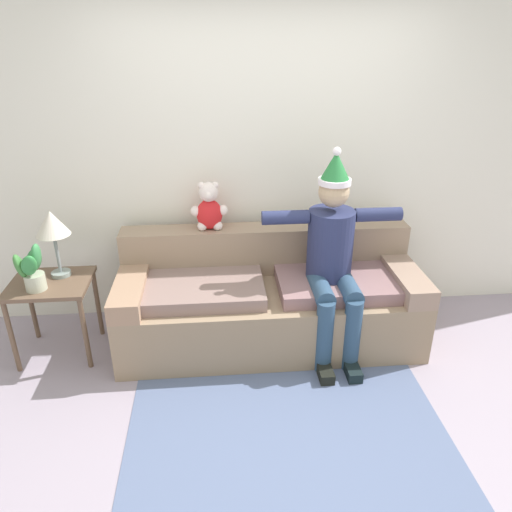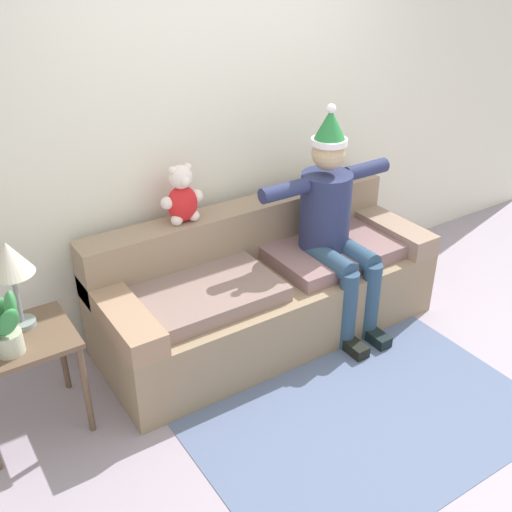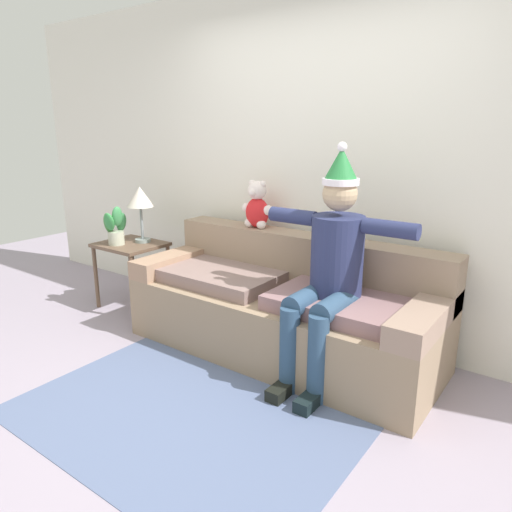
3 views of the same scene
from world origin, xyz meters
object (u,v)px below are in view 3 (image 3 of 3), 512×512
object	(u,v)px
side_table	(131,253)
table_lamp	(140,199)
person_seated	(330,264)
potted_plant	(115,227)
couch	(284,308)
teddy_bear	(257,207)

from	to	relation	value
side_table	table_lamp	xyz separation A→B (m)	(0.06, 0.10, 0.49)
person_seated	potted_plant	bearing A→B (deg)	-179.44
person_seated	potted_plant	distance (m)	2.11
couch	person_seated	world-z (taller)	person_seated
person_seated	table_lamp	size ratio (longest dim) A/B	3.05
table_lamp	potted_plant	distance (m)	0.33
side_table	potted_plant	world-z (taller)	potted_plant
teddy_bear	table_lamp	world-z (taller)	teddy_bear
table_lamp	potted_plant	world-z (taller)	table_lamp
couch	potted_plant	size ratio (longest dim) A/B	6.39
table_lamp	potted_plant	bearing A→B (deg)	-119.52
teddy_bear	side_table	bearing A→B (deg)	-163.56
teddy_bear	side_table	xyz separation A→B (m)	(-1.17, -0.35, -0.50)
person_seated	side_table	world-z (taller)	person_seated
side_table	potted_plant	xyz separation A→B (m)	(-0.06, -0.11, 0.26)
couch	person_seated	xyz separation A→B (m)	(0.44, -0.16, 0.45)
couch	side_table	bearing A→B (deg)	-177.36
couch	teddy_bear	world-z (taller)	teddy_bear
table_lamp	potted_plant	xyz separation A→B (m)	(-0.12, -0.21, -0.23)
teddy_bear	table_lamp	distance (m)	1.14
couch	teddy_bear	xyz separation A→B (m)	(-0.44, 0.27, 0.68)
person_seated	potted_plant	size ratio (longest dim) A/B	4.30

